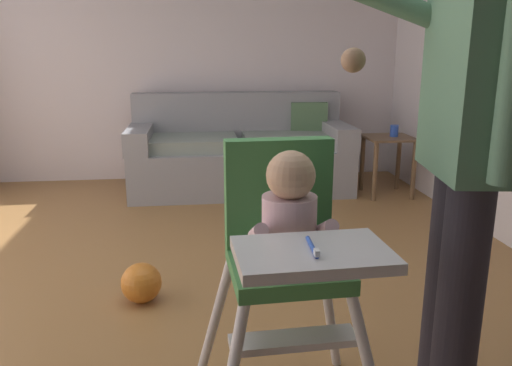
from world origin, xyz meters
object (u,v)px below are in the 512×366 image
adult_standing (467,148)px  toy_ball (141,283)px  couch (240,153)px  sippy_cup (394,131)px  side_table (388,152)px  high_chair (287,237)px

adult_standing → toy_ball: 1.72m
couch → toy_ball: 2.27m
couch → toy_ball: couch is taller
couch → sippy_cup: couch is taller
toy_ball → side_table: bearing=42.2°
toy_ball → sippy_cup: (2.00, 1.78, 0.47)m
high_chair → side_table: size_ratio=1.86×
couch → side_table: (1.26, -0.37, 0.05)m
toy_ball → sippy_cup: bearing=41.6°
couch → sippy_cup: bearing=74.1°
high_chair → side_table: high_chair is taller
adult_standing → high_chair: bearing=-0.5°
adult_standing → sippy_cup: 2.96m
sippy_cup → adult_standing: bearing=-108.0°
adult_standing → couch: bearing=-73.9°
high_chair → adult_standing: (0.52, -0.09, 0.29)m
side_table → couch: bearing=163.6°
couch → high_chair: size_ratio=2.03×
couch → adult_standing: size_ratio=1.16×
side_table → sippy_cup: 0.19m
toy_ball → adult_standing: bearing=-42.8°
high_chair → toy_ball: bearing=-150.7°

